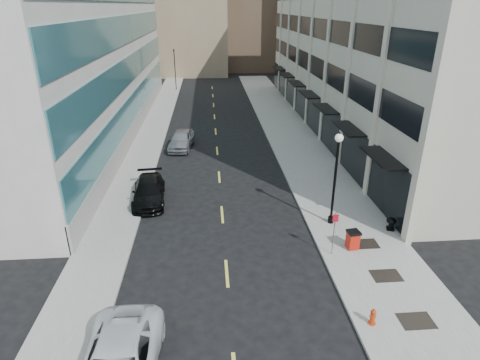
{
  "coord_description": "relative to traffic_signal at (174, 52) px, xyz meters",
  "views": [
    {
      "loc": [
        -0.62,
        -14.13,
        12.05
      ],
      "look_at": [
        1.14,
        8.2,
        2.24
      ],
      "focal_mm": 30.0,
      "sensor_mm": 36.0,
      "label": 1
    }
  ],
  "objects": [
    {
      "name": "sidewalk_right",
      "position": [
        13.0,
        -28.0,
        -5.64
      ],
      "size": [
        5.0,
        80.0,
        0.15
      ],
      "primitive_type": "cube",
      "color": "gray",
      "rests_on": "ground"
    },
    {
      "name": "sign_post",
      "position": [
        11.01,
        -45.01,
        -3.96
      ],
      "size": [
        0.29,
        0.07,
        2.51
      ],
      "rotation": [
        0.0,
        0.0,
        -0.1
      ],
      "color": "slate",
      "rests_on": "sidewalk_right"
    },
    {
      "name": "sidewalk_left",
      "position": [
        -1.0,
        -28.0,
        -5.64
      ],
      "size": [
        3.0,
        80.0,
        0.15
      ],
      "primitive_type": "cube",
      "color": "gray",
      "rests_on": "ground"
    },
    {
      "name": "lamppost",
      "position": [
        11.9,
        -41.75,
        -2.27
      ],
      "size": [
        0.47,
        0.47,
        5.62
      ],
      "color": "black",
      "rests_on": "sidewalk_right"
    },
    {
      "name": "urn_planter",
      "position": [
        15.1,
        -42.82,
        -5.1
      ],
      "size": [
        0.56,
        0.56,
        0.77
      ],
      "rotation": [
        0.0,
        0.0,
        -0.3
      ],
      "color": "black",
      "rests_on": "sidewalk_right"
    },
    {
      "name": "fire_hydrant",
      "position": [
        11.22,
        -50.0,
        -5.2
      ],
      "size": [
        0.3,
        0.3,
        0.75
      ],
      "rotation": [
        0.0,
        0.0,
        0.17
      ],
      "color": "red",
      "rests_on": "sidewalk_right"
    },
    {
      "name": "skyline_stone",
      "position": [
        23.5,
        18.0,
        4.28
      ],
      "size": [
        10.0,
        14.0,
        20.0
      ],
      "primitive_type": "cube",
      "color": "beige",
      "rests_on": "ground"
    },
    {
      "name": "trash_bin",
      "position": [
        12.25,
        -44.54,
        -5.01
      ],
      "size": [
        0.7,
        0.75,
        1.03
      ],
      "rotation": [
        0.0,
        0.0,
        0.12
      ],
      "color": "red",
      "rests_on": "sidewalk_right"
    },
    {
      "name": "building_right",
      "position": [
        22.44,
        -21.01,
        3.28
      ],
      "size": [
        15.3,
        46.5,
        18.25
      ],
      "color": "beige",
      "rests_on": "ground"
    },
    {
      "name": "building_left",
      "position": [
        -10.45,
        -21.0,
        4.27
      ],
      "size": [
        16.14,
        46.0,
        20.0
      ],
      "color": "silver",
      "rests_on": "ground"
    },
    {
      "name": "ground",
      "position": [
        5.5,
        -48.0,
        -5.72
      ],
      "size": [
        160.0,
        160.0,
        0.0
      ],
      "primitive_type": "plane",
      "color": "black",
      "rests_on": "ground"
    },
    {
      "name": "road_centerline",
      "position": [
        5.5,
        -31.0,
        -5.71
      ],
      "size": [
        0.15,
        68.2,
        0.01
      ],
      "color": "#D8CC4C",
      "rests_on": "ground"
    },
    {
      "name": "skyline_tan_far",
      "position": [
        -8.5,
        30.0,
        5.28
      ],
      "size": [
        12.0,
        14.0,
        22.0
      ],
      "primitive_type": "cube",
      "color": "#978263",
      "rests_on": "ground"
    },
    {
      "name": "traffic_signal",
      "position": [
        0.0,
        0.0,
        0.0
      ],
      "size": [
        0.66,
        0.66,
        6.98
      ],
      "color": "black",
      "rests_on": "ground"
    },
    {
      "name": "car_black_pickup",
      "position": [
        0.73,
        -37.73,
        -4.99
      ],
      "size": [
        2.42,
        5.14,
        1.45
      ],
      "primitive_type": "imported",
      "rotation": [
        0.0,
        0.0,
        0.08
      ],
      "color": "black",
      "rests_on": "ground"
    },
    {
      "name": "car_silver_sedan",
      "position": [
        2.3,
        -27.0,
        -4.91
      ],
      "size": [
        2.52,
        4.97,
        1.62
      ],
      "primitive_type": "imported",
      "rotation": [
        0.0,
        0.0,
        -0.13
      ],
      "color": "#93969B",
      "rests_on": "ground"
    },
    {
      "name": "grate_mid",
      "position": [
        13.1,
        -47.0,
        -5.56
      ],
      "size": [
        1.4,
        1.0,
        0.01
      ],
      "primitive_type": "cube",
      "color": "black",
      "rests_on": "sidewalk_right"
    },
    {
      "name": "grate_near",
      "position": [
        13.1,
        -50.0,
        -5.56
      ],
      "size": [
        1.4,
        1.0,
        0.01
      ],
      "primitive_type": "cube",
      "color": "black",
      "rests_on": "sidewalk_right"
    },
    {
      "name": "grate_far",
      "position": [
        13.1,
        -44.2,
        -5.56
      ],
      "size": [
        1.4,
        1.0,
        0.01
      ],
      "primitive_type": "cube",
      "color": "black",
      "rests_on": "sidewalk_right"
    }
  ]
}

